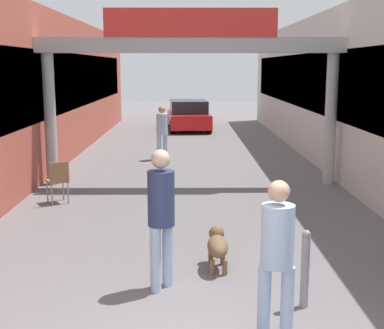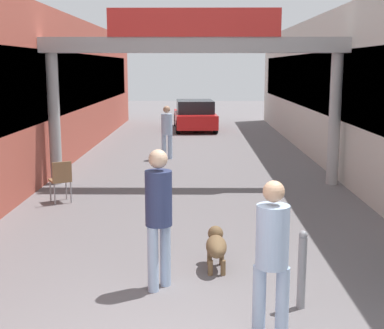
% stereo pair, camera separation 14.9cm
% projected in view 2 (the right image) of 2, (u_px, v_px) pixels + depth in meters
% --- Properties ---
extents(storefront_left, '(3.00, 26.00, 4.29)m').
position_uv_depth(storefront_left, '(17.00, 90.00, 15.30)').
color(storefront_left, '#B25142').
rests_on(storefront_left, ground_plane).
extents(storefront_right, '(3.00, 26.00, 4.29)m').
position_uv_depth(storefront_right, '(374.00, 90.00, 15.19)').
color(storefront_right, beige).
rests_on(storefront_right, ground_plane).
extents(arcade_sign_gateway, '(7.40, 0.47, 4.12)m').
position_uv_depth(arcade_sign_gateway, '(194.00, 62.00, 12.47)').
color(arcade_sign_gateway, '#B2B2B2').
rests_on(arcade_sign_gateway, ground_plane).
extents(pedestrian_with_dog, '(0.48, 0.48, 1.81)m').
position_uv_depth(pedestrian_with_dog, '(159.00, 210.00, 6.71)').
color(pedestrian_with_dog, '#A5BFE0').
rests_on(pedestrian_with_dog, ground_plane).
extents(pedestrian_companion, '(0.40, 0.40, 1.69)m').
position_uv_depth(pedestrian_companion, '(272.00, 250.00, 5.46)').
color(pedestrian_companion, '#A5BFE0').
rests_on(pedestrian_companion, ground_plane).
extents(pedestrian_carrying_crate, '(0.48, 0.48, 1.64)m').
position_uv_depth(pedestrian_carrying_crate, '(167.00, 129.00, 16.29)').
color(pedestrian_carrying_crate, '#A5BFE0').
rests_on(pedestrian_carrying_crate, ground_plane).
extents(dog_on_leash, '(0.29, 0.74, 0.55)m').
position_uv_depth(dog_on_leash, '(216.00, 245.00, 7.51)').
color(dog_on_leash, brown).
rests_on(dog_on_leash, ground_plane).
extents(bollard_post_metal, '(0.10, 0.10, 0.95)m').
position_uv_depth(bollard_post_metal, '(302.00, 269.00, 6.25)').
color(bollard_post_metal, gray).
rests_on(bollard_post_metal, ground_plane).
extents(cafe_chair_wood_nearer, '(0.55, 0.55, 0.89)m').
position_uv_depth(cafe_chair_wood_nearer, '(61.00, 178.00, 11.09)').
color(cafe_chair_wood_nearer, gray).
rests_on(cafe_chair_wood_nearer, ground_plane).
extents(parked_car_red, '(2.03, 4.11, 1.33)m').
position_uv_depth(parked_car_red, '(195.00, 115.00, 24.02)').
color(parked_car_red, red).
rests_on(parked_car_red, ground_plane).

